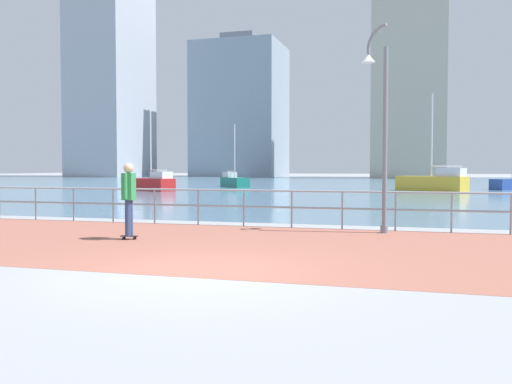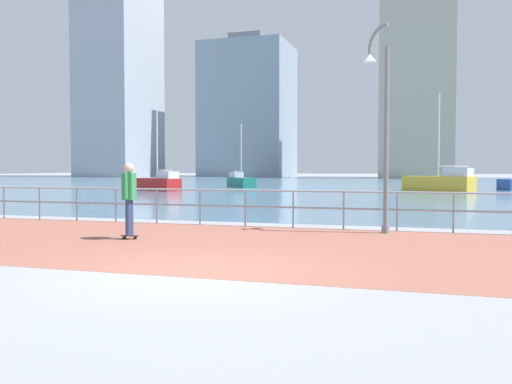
# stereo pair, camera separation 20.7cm
# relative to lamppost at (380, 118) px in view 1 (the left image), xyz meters

# --- Properties ---
(ground) EXTENTS (220.00, 220.00, 0.00)m
(ground) POSITION_rel_lamppost_xyz_m (-2.41, 33.84, -2.93)
(ground) COLOR gray
(brick_paving) EXTENTS (28.00, 7.34, 0.01)m
(brick_paving) POSITION_rel_lamppost_xyz_m (-2.41, -3.16, -2.93)
(brick_paving) COLOR #935647
(brick_paving) RESTS_ON ground
(harbor_water) EXTENTS (180.00, 88.00, 0.00)m
(harbor_water) POSITION_rel_lamppost_xyz_m (-2.41, 45.51, -2.93)
(harbor_water) COLOR slate
(harbor_water) RESTS_ON ground
(waterfront_railing) EXTENTS (25.25, 0.06, 1.05)m
(waterfront_railing) POSITION_rel_lamppost_xyz_m (-2.41, 0.51, -2.21)
(waterfront_railing) COLOR #8C99A3
(waterfront_railing) RESTS_ON ground
(lamppost) EXTENTS (0.74, 0.56, 5.30)m
(lamppost) POSITION_rel_lamppost_xyz_m (0.00, 0.00, 0.00)
(lamppost) COLOR slate
(lamppost) RESTS_ON ground
(skateboarder) EXTENTS (0.41, 0.56, 1.77)m
(skateboarder) POSITION_rel_lamppost_xyz_m (-5.46, -3.07, -1.86)
(skateboarder) COLOR black
(skateboarder) RESTS_ON ground
(sailboat_yellow) EXTENTS (4.30, 3.11, 5.88)m
(sailboat_yellow) POSITION_rel_lamppost_xyz_m (-17.54, 21.88, -2.37)
(sailboat_yellow) COLOR #B21E1E
(sailboat_yellow) RESTS_ON ground
(sailboat_blue) EXTENTS (3.41, 3.67, 5.39)m
(sailboat_blue) POSITION_rel_lamppost_xyz_m (-14.26, 30.67, -2.42)
(sailboat_blue) COLOR #197266
(sailboat_blue) RESTS_ON ground
(sailboat_gray) EXTENTS (5.08, 3.68, 6.94)m
(sailboat_gray) POSITION_rel_lamppost_xyz_m (1.98, 27.02, -2.27)
(sailboat_gray) COLOR gold
(sailboat_gray) RESTS_ON ground
(tower_beige) EXTENTS (11.01, 15.20, 37.44)m
(tower_beige) POSITION_rel_lamppost_xyz_m (-54.58, 78.41, 14.95)
(tower_beige) COLOR #A3A8B2
(tower_beige) RESTS_ON ground
(tower_slate) EXTENTS (16.19, 14.21, 27.31)m
(tower_slate) POSITION_rel_lamppost_xyz_m (-32.45, 88.70, 9.89)
(tower_slate) COLOR #8493A3
(tower_slate) RESTS_ON ground
(tower_glass) EXTENTS (11.29, 12.04, 35.12)m
(tower_glass) POSITION_rel_lamppost_xyz_m (-0.73, 79.48, 13.80)
(tower_glass) COLOR #B2AD99
(tower_glass) RESTS_ON ground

